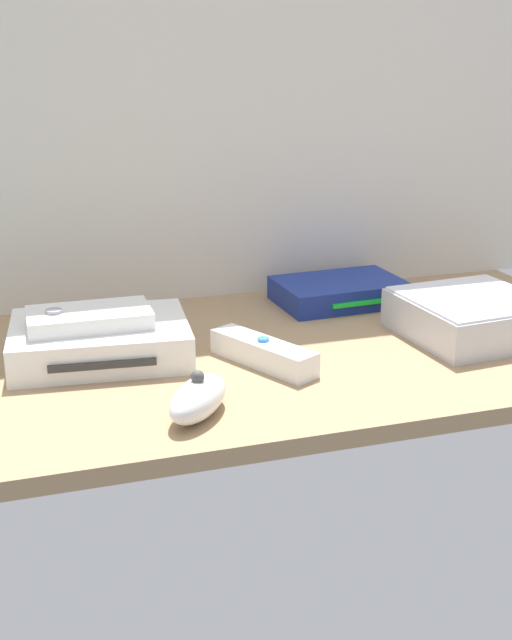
# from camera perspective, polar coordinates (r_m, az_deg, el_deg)

# --- Properties ---
(ground_plane) EXTENTS (1.00, 0.48, 0.02)m
(ground_plane) POSITION_cam_1_polar(r_m,az_deg,el_deg) (1.03, 0.00, -2.63)
(ground_plane) COLOR #9E7F5B
(ground_plane) RESTS_ON ground
(back_wall) EXTENTS (1.10, 0.01, 0.64)m
(back_wall) POSITION_cam_1_polar(r_m,az_deg,el_deg) (1.20, -3.72, 16.54)
(back_wall) COLOR silver
(back_wall) RESTS_ON ground
(game_console) EXTENTS (0.22, 0.18, 0.04)m
(game_console) POSITION_cam_1_polar(r_m,az_deg,el_deg) (1.01, -10.71, -1.39)
(game_console) COLOR white
(game_console) RESTS_ON ground_plane
(mini_computer) EXTENTS (0.18, 0.18, 0.05)m
(mini_computer) POSITION_cam_1_polar(r_m,az_deg,el_deg) (1.11, 14.66, 0.26)
(mini_computer) COLOR silver
(mini_computer) RESTS_ON ground_plane
(network_router) EXTENTS (0.19, 0.13, 0.03)m
(network_router) POSITION_cam_1_polar(r_m,az_deg,el_deg) (1.21, 5.77, 1.97)
(network_router) COLOR navy
(network_router) RESTS_ON ground_plane
(remote_wand) EXTENTS (0.10, 0.15, 0.03)m
(remote_wand) POSITION_cam_1_polar(r_m,az_deg,el_deg) (0.98, 0.50, -2.28)
(remote_wand) COLOR white
(remote_wand) RESTS_ON ground_plane
(remote_nunchuk) EXTENTS (0.10, 0.11, 0.05)m
(remote_nunchuk) POSITION_cam_1_polar(r_m,az_deg,el_deg) (0.85, -4.02, -5.40)
(remote_nunchuk) COLOR white
(remote_nunchuk) RESTS_ON ground_plane
(remote_classic_pad) EXTENTS (0.14, 0.08, 0.02)m
(remote_classic_pad) POSITION_cam_1_polar(r_m,az_deg,el_deg) (1.00, -11.45, 0.15)
(remote_classic_pad) COLOR white
(remote_classic_pad) RESTS_ON game_console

